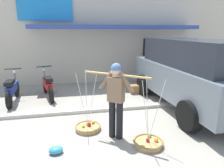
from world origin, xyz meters
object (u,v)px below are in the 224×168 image
(parked_truck, at_px, (192,72))
(motorcycle_second_in_row, at_px, (48,86))
(fruit_basket_left_side, at_px, (88,127))
(motorcycle_nearest_shop, at_px, (12,90))
(plastic_litter_bag, at_px, (56,150))
(fruit_vendor, at_px, (116,96))
(wooden_crate, at_px, (135,89))
(fruit_basket_right_side, at_px, (148,142))

(parked_truck, bearing_deg, motorcycle_second_in_row, 158.32)
(fruit_basket_left_side, relative_size, motorcycle_nearest_shop, 0.80)
(motorcycle_second_in_row, height_order, plastic_litter_bag, motorcycle_second_in_row)
(fruit_vendor, bearing_deg, plastic_litter_bag, -163.71)
(motorcycle_second_in_row, relative_size, wooden_crate, 4.04)
(fruit_basket_left_side, height_order, parked_truck, parked_truck)
(wooden_crate, bearing_deg, plastic_litter_bag, -128.13)
(fruit_vendor, xyz_separation_m, wooden_crate, (1.46, 3.13, -0.82))
(fruit_vendor, height_order, fruit_basket_left_side, fruit_vendor)
(motorcycle_nearest_shop, xyz_separation_m, plastic_litter_bag, (1.60, -3.28, -0.38))
(plastic_litter_bag, distance_m, wooden_crate, 4.46)
(fruit_basket_right_side, distance_m, plastic_litter_bag, 1.89)
(fruit_basket_left_side, relative_size, parked_truck, 0.30)
(motorcycle_nearest_shop, bearing_deg, fruit_basket_right_side, -44.07)
(motorcycle_second_in_row, height_order, parked_truck, parked_truck)
(fruit_basket_right_side, relative_size, motorcycle_nearest_shop, 0.80)
(fruit_basket_left_side, xyz_separation_m, parked_truck, (3.27, 0.94, 1.06))
(fruit_basket_right_side, height_order, wooden_crate, fruit_basket_right_side)
(wooden_crate, bearing_deg, fruit_basket_left_side, -127.71)
(fruit_vendor, distance_m, plastic_litter_bag, 1.62)
(plastic_litter_bag, bearing_deg, parked_truck, 24.24)
(fruit_vendor, height_order, motorcycle_second_in_row, fruit_vendor)
(fruit_vendor, relative_size, plastic_litter_bag, 6.05)
(fruit_basket_right_side, xyz_separation_m, parked_truck, (2.08, 1.88, 1.06))
(fruit_basket_left_side, xyz_separation_m, fruit_basket_right_side, (1.19, -0.94, -0.00))
(fruit_basket_left_side, relative_size, plastic_litter_bag, 5.18)
(motorcycle_second_in_row, bearing_deg, fruit_vendor, -60.71)
(fruit_vendor, relative_size, motorcycle_nearest_shop, 0.93)
(plastic_litter_bag, xyz_separation_m, wooden_crate, (2.75, 3.50, 0.09))
(parked_truck, relative_size, plastic_litter_bag, 17.34)
(motorcycle_nearest_shop, bearing_deg, wooden_crate, 2.94)
(parked_truck, xyz_separation_m, wooden_crate, (-1.22, 1.72, -0.97))
(fruit_basket_left_side, xyz_separation_m, motorcycle_nearest_shop, (-2.30, 2.43, 0.38))
(motorcycle_second_in_row, xyz_separation_m, parked_truck, (4.47, -1.78, 0.68))
(fruit_vendor, bearing_deg, fruit_basket_right_side, -38.17)
(fruit_vendor, relative_size, fruit_basket_right_side, 1.17)
(motorcycle_nearest_shop, bearing_deg, fruit_basket_left_side, -46.64)
(plastic_litter_bag, bearing_deg, wooden_crate, 51.87)
(motorcycle_nearest_shop, xyz_separation_m, parked_truck, (5.57, -1.49, 0.68))
(fruit_vendor, xyz_separation_m, motorcycle_nearest_shop, (-2.89, 2.90, -0.52))
(fruit_basket_right_side, xyz_separation_m, plastic_litter_bag, (-1.89, 0.09, -0.00))
(fruit_basket_right_side, xyz_separation_m, wooden_crate, (0.86, 3.60, 0.09))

